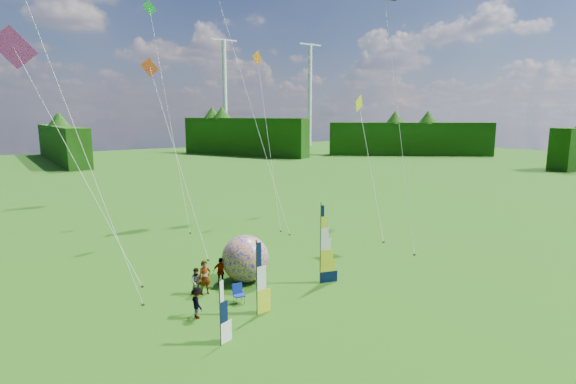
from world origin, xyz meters
TOP-DOWN VIEW (x-y plane):
  - ground at (0.00, 0.00)m, footprint 220.00×220.00m
  - treeline_ring at (0.00, 0.00)m, footprint 210.00×210.00m
  - turbine_left at (70.00, 95.00)m, footprint 8.00×1.20m
  - turbine_right at (45.00, 102.00)m, footprint 8.00×1.20m
  - feather_banner_main at (1.03, 3.70)m, footprint 1.23×0.43m
  - side_banner_left at (-4.05, 2.22)m, footprint 1.01×0.13m
  - side_banner_far at (-6.80, 0.59)m, footprint 0.84×0.37m
  - bol_inflatable at (-2.30, 6.45)m, footprint 3.01×3.01m
  - spectator_a at (-5.03, 6.05)m, footprint 0.71×0.49m
  - spectator_b at (-5.43, 6.19)m, footprint 0.81×0.62m
  - spectator_c at (-6.54, 3.59)m, footprint 0.41×1.00m
  - spectator_d at (-3.73, 6.74)m, footprint 0.96×0.90m
  - camp_chair at (-4.11, 3.93)m, footprint 0.67×0.67m
  - kite_whale at (5.66, 19.71)m, footprint 7.21×16.36m
  - kite_rainbow_delta at (-9.81, 12.79)m, footprint 8.87×11.97m
  - kite_parafoil at (11.45, 7.62)m, footprint 10.48×12.57m
  - small_kite_red at (-2.69, 15.59)m, footprint 3.18×11.43m
  - small_kite_orange at (6.53, 17.88)m, footprint 6.61×9.55m
  - small_kite_yellow at (12.12, 11.00)m, footprint 9.88×11.47m
  - small_kite_pink at (-10.12, 9.56)m, footprint 6.38×8.78m
  - small_kite_green at (-0.27, 23.60)m, footprint 3.41×12.89m

SIDE VIEW (x-z plane):
  - ground at x=0.00m, z-range 0.00..0.00m
  - camp_chair at x=-4.11m, z-range 0.00..1.01m
  - spectator_b at x=-5.43m, z-range 0.00..1.50m
  - spectator_c at x=-6.54m, z-range 0.00..1.52m
  - spectator_d at x=-3.73m, z-range 0.00..1.60m
  - spectator_a at x=-5.03m, z-range 0.00..1.86m
  - bol_inflatable at x=-2.30m, z-range 0.00..2.74m
  - side_banner_far at x=-6.80m, z-range 0.00..2.84m
  - side_banner_left at x=-4.05m, z-range 0.00..3.63m
  - feather_banner_main at x=1.03m, z-range 0.00..4.58m
  - treeline_ring at x=0.00m, z-range 0.00..8.00m
  - small_kite_yellow at x=12.12m, z-range 0.00..11.82m
  - small_kite_red at x=-2.69m, z-range 0.00..14.36m
  - kite_rainbow_delta at x=-9.81m, z-range 0.00..15.58m
  - small_kite_orange at x=6.53m, z-range 0.00..15.72m
  - small_kite_pink at x=-10.12m, z-range 0.00..17.96m
  - kite_parafoil at x=11.45m, z-range 0.00..20.47m
  - small_kite_green at x=-0.27m, z-range 0.00..20.64m
  - kite_whale at x=5.66m, z-range 0.00..23.35m
  - turbine_left at x=70.00m, z-range 0.00..30.00m
  - turbine_right at x=45.00m, z-range 0.00..30.00m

